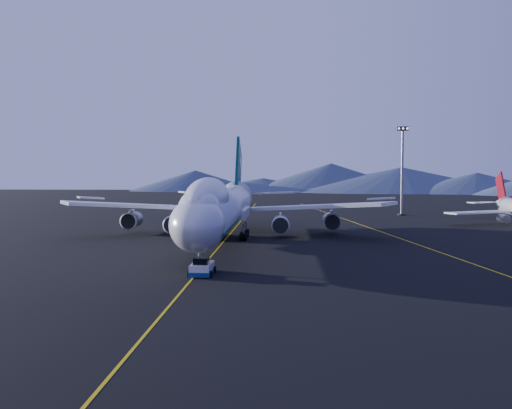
{
  "coord_description": "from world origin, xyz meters",
  "views": [
    {
      "loc": [
        10.08,
        -93.79,
        11.99
      ],
      "look_at": [
        5.24,
        4.89,
        6.0
      ],
      "focal_mm": 40.0,
      "sensor_mm": 36.0,
      "label": 1
    }
  ],
  "objects": [
    {
      "name": "ground",
      "position": [
        0.0,
        0.0,
        0.0
      ],
      "size": [
        500.0,
        500.0,
        0.0
      ],
      "primitive_type": "plane",
      "color": "black",
      "rests_on": "ground"
    },
    {
      "name": "taxiway_line_main",
      "position": [
        0.0,
        0.0,
        0.01
      ],
      "size": [
        0.25,
        220.0,
        0.01
      ],
      "primitive_type": "cube",
      "color": "yellow",
      "rests_on": "ground"
    },
    {
      "name": "taxiway_line_side",
      "position": [
        30.0,
        10.0,
        0.01
      ],
      "size": [
        28.08,
        198.09,
        0.01
      ],
      "primitive_type": "cube",
      "rotation": [
        0.0,
        0.0,
        0.14
      ],
      "color": "yellow",
      "rests_on": "ground"
    },
    {
      "name": "boeing_747",
      "position": [
        0.0,
        0.03,
        5.81
      ],
      "size": [
        59.62,
        72.43,
        19.37
      ],
      "color": "silver",
      "rests_on": "ground"
    },
    {
      "name": "pushback_tug",
      "position": [
        0.73,
        -29.5,
        0.65
      ],
      "size": [
        2.8,
        4.78,
        2.06
      ],
      "rotation": [
        0.0,
        0.0,
        -0.02
      ],
      "color": "silver",
      "rests_on": "ground"
    },
    {
      "name": "floodlight_mast",
      "position": [
        41.27,
        58.51,
        11.86
      ],
      "size": [
        2.89,
        2.17,
        23.42
      ],
      "rotation": [
        0.0,
        0.0,
        -0.32
      ],
      "color": "black",
      "rests_on": "ground"
    }
  ]
}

